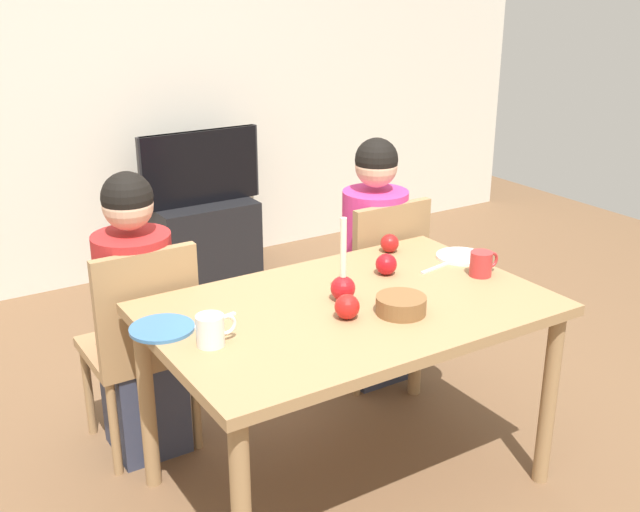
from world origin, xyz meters
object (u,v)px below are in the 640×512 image
Objects in this scene: person_left_child at (138,321)px; mug_right at (482,264)px; dining_table at (350,326)px; person_right_child at (374,266)px; apple_near_candle at (347,307)px; apple_by_right_mug at (386,264)px; plate_left at (162,328)px; tv at (200,168)px; plate_right at (461,256)px; chair_left at (142,338)px; chair_right at (378,280)px; candle_centerpiece at (343,283)px; bowl_walnuts at (401,305)px; apple_by_left_plate at (390,243)px; tv_stand at (204,239)px; mug_left at (211,330)px.

person_left_child is 1.36m from mug_right.
person_right_child is at bearing 48.18° from dining_table.
mug_right is (1.15, -0.68, 0.23)m from person_left_child.
dining_table is at bearing 50.73° from apple_near_candle.
apple_near_candle reaches higher than apple_by_right_mug.
plate_left is (-1.21, -0.48, 0.19)m from person_right_child.
tv reaches higher than apple_near_candle.
plate_right is at bearing -84.36° from tv.
chair_left is 1.14m from chair_right.
person_left_child is at bearing 157.97° from plate_right.
candle_centerpiece reaches higher than chair_left.
plate_right is 1.16× the size of bowl_walnuts.
apple_near_candle reaches higher than apple_by_left_plate.
person_right_child reaches higher than plate_right.
chair_left is 1.99m from tv_stand.
tv_stand is (1.01, 1.66, -0.33)m from person_left_child.
chair_left is 0.77× the size of person_left_child.
mug_left is 1.03× the size of mug_right.
chair_right reaches higher than apple_by_left_plate.
person_right_child is at bearing -85.44° from tv.
bowl_walnuts is (0.11, -0.20, -0.03)m from candle_centerpiece.
tv_stand is at bearing 77.85° from apple_near_candle.
tv_stand is (1.01, 1.69, -0.27)m from chair_left.
apple_by_left_plate is (0.01, -1.94, 0.55)m from tv_stand.
person_right_child reaches higher than plate_left.
chair_right is 1.71m from tv.
mug_left is at bearing -177.15° from dining_table.
mug_left is 0.67m from bowl_walnuts.
mug_right is at bearing 4.32° from apple_near_candle.
plate_left is at bearing -116.79° from tv_stand.
bowl_walnuts is (0.67, -0.79, 0.21)m from person_left_child.
mug_right is (0.01, -0.68, 0.23)m from person_right_child.
apple_by_left_plate is 0.26m from apple_by_right_mug.
candle_centerpiece reaches higher than bowl_walnuts.
chair_left is at bearing -120.73° from tv_stand.
person_left_child is 0.86m from candle_centerpiece.
chair_right is 10.72× the size of apple_by_right_mug.
dining_table is 1.56× the size of chair_left.
bowl_walnuts is (-0.33, -2.45, 0.54)m from tv_stand.
person_left_child reaches higher than tv.
plate_right is at bearing -22.03° from person_left_child.
chair_left is 1.33m from plate_right.
plate_left is at bearing -158.32° from person_right_child.
dining_table is at bearing 175.96° from mug_right.
person_left_child is at bearing 91.66° from mug_left.
apple_by_left_plate is at bearing 35.12° from candle_centerpiece.
apple_by_left_plate is (1.09, 0.20, 0.03)m from plate_left.
bowl_walnuts is at bearing -97.73° from tv.
dining_table reaches higher than tv_stand.
mug_left is 1.57× the size of apple_near_candle.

